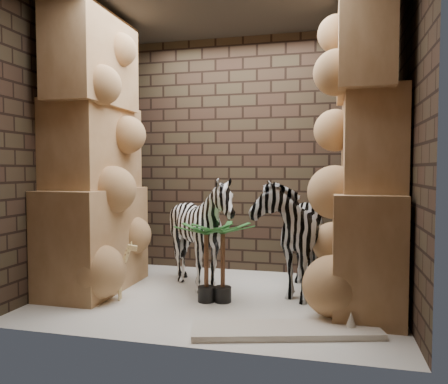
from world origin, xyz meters
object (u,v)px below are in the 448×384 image
(palm_back, at_px, (206,262))
(palm_front, at_px, (223,262))
(giraffe_toy, at_px, (112,270))
(zebra_right, at_px, (291,225))
(zebra_left, at_px, (201,239))
(surfboard, at_px, (286,330))

(palm_back, bearing_deg, palm_front, 11.13)
(giraffe_toy, height_order, palm_back, palm_back)
(palm_back, bearing_deg, zebra_right, 37.63)
(giraffe_toy, bearing_deg, zebra_left, 21.39)
(zebra_right, distance_m, palm_front, 0.89)
(zebra_left, relative_size, palm_back, 1.57)
(zebra_right, bearing_deg, giraffe_toy, -154.67)
(palm_back, height_order, surfboard, palm_back)
(zebra_right, xyz_separation_m, palm_back, (-0.77, -0.60, -0.33))
(giraffe_toy, relative_size, surfboard, 0.40)
(zebra_right, distance_m, giraffe_toy, 1.92)
(zebra_right, bearing_deg, palm_back, -141.33)
(zebra_right, height_order, surfboard, zebra_right)
(giraffe_toy, bearing_deg, palm_back, -3.81)
(palm_front, height_order, surfboard, palm_front)
(zebra_right, relative_size, giraffe_toy, 2.38)
(zebra_left, xyz_separation_m, surfboard, (1.02, -1.02, -0.53))
(zebra_left, xyz_separation_m, palm_front, (0.33, -0.35, -0.16))
(giraffe_toy, bearing_deg, palm_front, -3.73)
(giraffe_toy, bearing_deg, surfboard, -29.09)
(giraffe_toy, relative_size, palm_back, 0.77)
(palm_front, relative_size, palm_back, 1.01)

